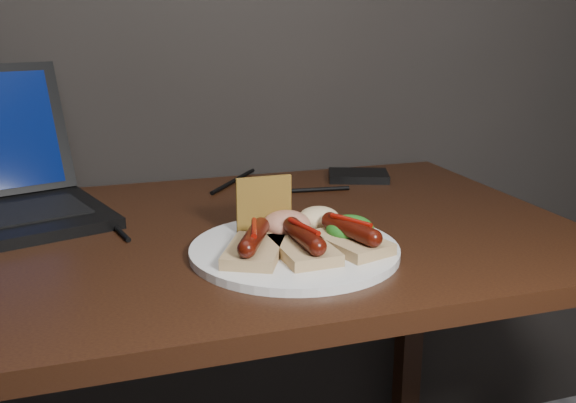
% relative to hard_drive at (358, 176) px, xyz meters
% --- Properties ---
extents(desk, '(1.40, 0.70, 0.75)m').
position_rel_hard_drive_xyz_m(desk, '(-0.47, -0.24, -0.10)').
color(desk, '#321B0C').
rests_on(desk, ground).
extents(hard_drive, '(0.14, 0.12, 0.02)m').
position_rel_hard_drive_xyz_m(hard_drive, '(0.00, 0.00, 0.00)').
color(hard_drive, black).
rests_on(hard_drive, desk).
extents(desk_cables, '(0.86, 0.40, 0.01)m').
position_rel_hard_drive_xyz_m(desk_cables, '(-0.46, -0.07, -0.00)').
color(desk_cables, black).
rests_on(desk_cables, desk).
extents(plate, '(0.38, 0.38, 0.01)m').
position_rel_hard_drive_xyz_m(plate, '(-0.26, -0.37, -0.00)').
color(plate, white).
rests_on(plate, desk).
extents(bread_sausage_left, '(0.11, 0.13, 0.04)m').
position_rel_hard_drive_xyz_m(bread_sausage_left, '(-0.33, -0.40, 0.02)').
color(bread_sausage_left, tan).
rests_on(bread_sausage_left, plate).
extents(bread_sausage_center, '(0.07, 0.12, 0.04)m').
position_rel_hard_drive_xyz_m(bread_sausage_center, '(-0.26, -0.41, 0.02)').
color(bread_sausage_center, tan).
rests_on(bread_sausage_center, plate).
extents(bread_sausage_right, '(0.10, 0.13, 0.04)m').
position_rel_hard_drive_xyz_m(bread_sausage_right, '(-0.19, -0.40, 0.02)').
color(bread_sausage_right, tan).
rests_on(bread_sausage_right, plate).
extents(crispbread, '(0.09, 0.01, 0.08)m').
position_rel_hard_drive_xyz_m(crispbread, '(-0.29, -0.29, 0.05)').
color(crispbread, '#AD822F').
rests_on(crispbread, plate).
extents(salad_greens, '(0.07, 0.07, 0.04)m').
position_rel_hard_drive_xyz_m(salad_greens, '(-0.18, -0.38, 0.02)').
color(salad_greens, '#105214').
rests_on(salad_greens, plate).
extents(salsa_mound, '(0.07, 0.07, 0.04)m').
position_rel_hard_drive_xyz_m(salsa_mound, '(-0.26, -0.33, 0.02)').
color(salsa_mound, '#A11210').
rests_on(salsa_mound, plate).
extents(coleslaw_mound, '(0.06, 0.06, 0.04)m').
position_rel_hard_drive_xyz_m(coleslaw_mound, '(-0.20, -0.31, 0.02)').
color(coleslaw_mound, white).
rests_on(coleslaw_mound, plate).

